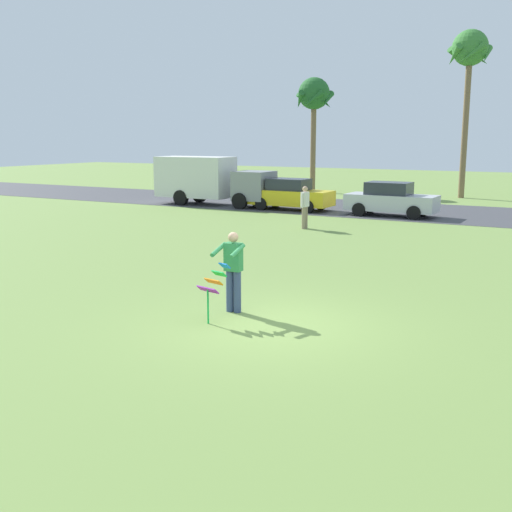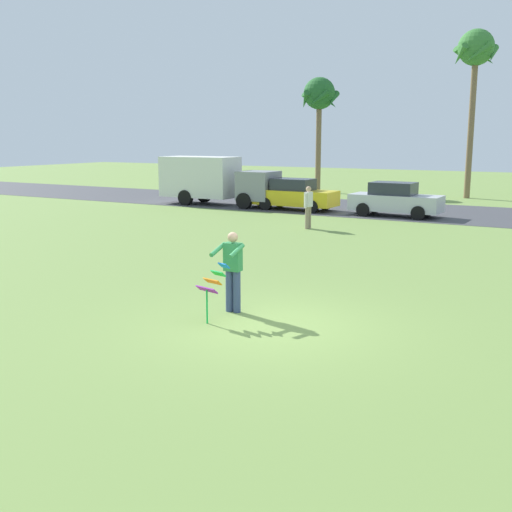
{
  "view_description": "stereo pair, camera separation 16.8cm",
  "coord_description": "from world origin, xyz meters",
  "px_view_note": "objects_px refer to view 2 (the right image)",
  "views": [
    {
      "loc": [
        5.41,
        -10.51,
        3.69
      ],
      "look_at": [
        -1.14,
        1.52,
        1.05
      ],
      "focal_mm": 43.47,
      "sensor_mm": 36.0,
      "label": 1
    },
    {
      "loc": [
        5.56,
        -10.43,
        3.69
      ],
      "look_at": [
        -1.14,
        1.52,
        1.05
      ],
      "focal_mm": 43.47,
      "sensor_mm": 36.0,
      "label": 2
    }
  ],
  "objects_px": {
    "kite_held": "(213,284)",
    "parked_truck_grey_van": "(213,179)",
    "palm_tree_left_near": "(319,98)",
    "person_kite_flyer": "(232,269)",
    "parked_car_silver": "(395,200)",
    "palm_tree_right_near": "(476,56)",
    "parked_car_yellow": "(295,195)",
    "person_walker_near": "(308,206)"
  },
  "relations": [
    {
      "from": "kite_held",
      "to": "parked_truck_grey_van",
      "type": "xyz_separation_m",
      "value": [
        -12.06,
        18.44,
        0.62
      ]
    },
    {
      "from": "parked_truck_grey_van",
      "to": "palm_tree_left_near",
      "type": "height_order",
      "value": "palm_tree_left_near"
    },
    {
      "from": "person_kite_flyer",
      "to": "parked_car_silver",
      "type": "height_order",
      "value": "person_kite_flyer"
    },
    {
      "from": "kite_held",
      "to": "palm_tree_right_near",
      "type": "height_order",
      "value": "palm_tree_right_near"
    },
    {
      "from": "parked_truck_grey_van",
      "to": "palm_tree_left_near",
      "type": "bearing_deg",
      "value": 80.83
    },
    {
      "from": "palm_tree_right_near",
      "to": "palm_tree_left_near",
      "type": "bearing_deg",
      "value": -177.73
    },
    {
      "from": "parked_truck_grey_van",
      "to": "parked_car_yellow",
      "type": "height_order",
      "value": "parked_truck_grey_van"
    },
    {
      "from": "kite_held",
      "to": "person_walker_near",
      "type": "bearing_deg",
      "value": 106.24
    },
    {
      "from": "parked_car_yellow",
      "to": "palm_tree_left_near",
      "type": "bearing_deg",
      "value": 107.63
    },
    {
      "from": "parked_car_silver",
      "to": "palm_tree_right_near",
      "type": "xyz_separation_m",
      "value": [
        1.22,
        10.85,
        7.59
      ]
    },
    {
      "from": "parked_car_silver",
      "to": "palm_tree_right_near",
      "type": "distance_m",
      "value": 13.3
    },
    {
      "from": "parked_car_yellow",
      "to": "palm_tree_right_near",
      "type": "bearing_deg",
      "value": 59.32
    },
    {
      "from": "palm_tree_left_near",
      "to": "palm_tree_right_near",
      "type": "bearing_deg",
      "value": 2.27
    },
    {
      "from": "person_walker_near",
      "to": "kite_held",
      "type": "bearing_deg",
      "value": -73.76
    },
    {
      "from": "person_kite_flyer",
      "to": "parked_truck_grey_van",
      "type": "distance_m",
      "value": 21.36
    },
    {
      "from": "palm_tree_left_near",
      "to": "palm_tree_right_near",
      "type": "relative_size",
      "value": 0.77
    },
    {
      "from": "person_kite_flyer",
      "to": "parked_truck_grey_van",
      "type": "xyz_separation_m",
      "value": [
        -12.04,
        17.63,
        0.46
      ]
    },
    {
      "from": "parked_truck_grey_van",
      "to": "parked_car_silver",
      "type": "distance_m",
      "value": 10.25
    },
    {
      "from": "parked_car_yellow",
      "to": "person_walker_near",
      "type": "relative_size",
      "value": 2.43
    },
    {
      "from": "parked_car_yellow",
      "to": "palm_tree_left_near",
      "type": "height_order",
      "value": "palm_tree_left_near"
    },
    {
      "from": "parked_car_silver",
      "to": "parked_car_yellow",
      "type": "bearing_deg",
      "value": -180.0
    },
    {
      "from": "kite_held",
      "to": "parked_car_yellow",
      "type": "bearing_deg",
      "value": 110.91
    },
    {
      "from": "kite_held",
      "to": "person_walker_near",
      "type": "height_order",
      "value": "person_walker_near"
    },
    {
      "from": "parked_truck_grey_van",
      "to": "parked_car_silver",
      "type": "relative_size",
      "value": 1.59
    },
    {
      "from": "parked_truck_grey_van",
      "to": "person_walker_near",
      "type": "relative_size",
      "value": 3.88
    },
    {
      "from": "parked_truck_grey_van",
      "to": "palm_tree_left_near",
      "type": "distance_m",
      "value": 11.65
    },
    {
      "from": "palm_tree_right_near",
      "to": "person_walker_near",
      "type": "xyz_separation_m",
      "value": [
        -3.12,
        -16.52,
        -7.43
      ]
    },
    {
      "from": "palm_tree_left_near",
      "to": "palm_tree_right_near",
      "type": "distance_m",
      "value": 10.0
    },
    {
      "from": "kite_held",
      "to": "palm_tree_right_near",
      "type": "relative_size",
      "value": 0.12
    },
    {
      "from": "parked_car_silver",
      "to": "palm_tree_left_near",
      "type": "distance_m",
      "value": 14.57
    },
    {
      "from": "parked_car_yellow",
      "to": "palm_tree_left_near",
      "type": "relative_size",
      "value": 0.56
    },
    {
      "from": "person_kite_flyer",
      "to": "parked_car_silver",
      "type": "bearing_deg",
      "value": 95.83
    },
    {
      "from": "parked_truck_grey_van",
      "to": "person_walker_near",
      "type": "xyz_separation_m",
      "value": [
        8.34,
        -5.66,
        -0.48
      ]
    },
    {
      "from": "parked_car_yellow",
      "to": "parked_car_silver",
      "type": "xyz_separation_m",
      "value": [
        5.22,
        0.0,
        0.0
      ]
    },
    {
      "from": "palm_tree_left_near",
      "to": "palm_tree_right_near",
      "type": "xyz_separation_m",
      "value": [
        9.76,
        0.39,
        2.13
      ]
    },
    {
      "from": "palm_tree_left_near",
      "to": "parked_car_silver",
      "type": "bearing_deg",
      "value": -50.78
    },
    {
      "from": "kite_held",
      "to": "palm_tree_left_near",
      "type": "distance_m",
      "value": 31.19
    },
    {
      "from": "parked_truck_grey_van",
      "to": "palm_tree_right_near",
      "type": "xyz_separation_m",
      "value": [
        11.45,
        10.85,
        6.95
      ]
    },
    {
      "from": "kite_held",
      "to": "parked_car_yellow",
      "type": "height_order",
      "value": "parked_car_yellow"
    },
    {
      "from": "palm_tree_right_near",
      "to": "person_walker_near",
      "type": "bearing_deg",
      "value": -100.68
    },
    {
      "from": "palm_tree_left_near",
      "to": "kite_held",
      "type": "bearing_deg",
      "value": -70.27
    },
    {
      "from": "parked_car_yellow",
      "to": "parked_car_silver",
      "type": "distance_m",
      "value": 5.22
    }
  ]
}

